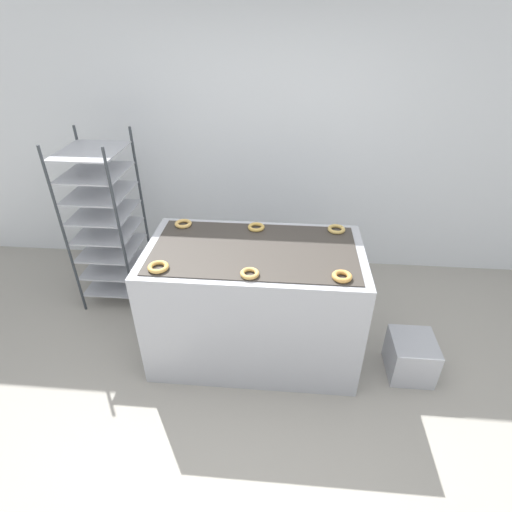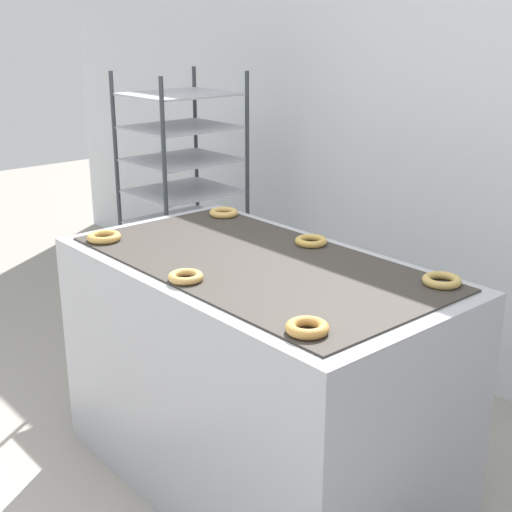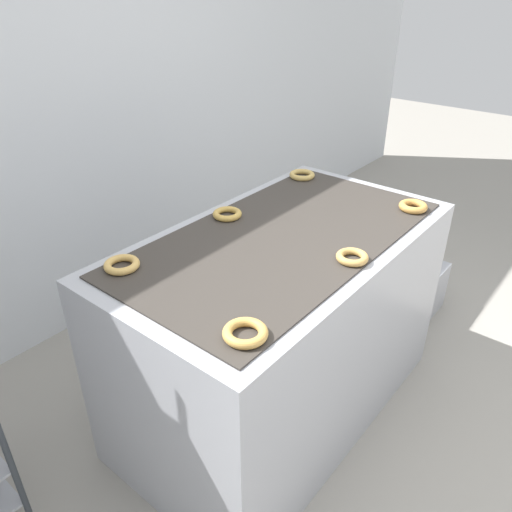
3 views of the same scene
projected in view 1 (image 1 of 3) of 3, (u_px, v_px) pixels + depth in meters
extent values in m
plane|color=#9E998E|center=(246.00, 418.00, 2.83)|extent=(14.00, 14.00, 0.00)
cube|color=silver|center=(267.00, 136.00, 3.86)|extent=(8.00, 0.05, 2.80)
cube|color=#A8AAB2|center=(254.00, 303.00, 3.15)|extent=(1.60, 0.89, 0.97)
cube|color=#38332D|center=(254.00, 250.00, 2.89)|extent=(1.47, 0.78, 0.01)
cube|color=#262628|center=(314.00, 321.00, 2.67)|extent=(0.12, 0.07, 0.10)
cylinder|color=#33383D|center=(65.00, 237.00, 3.41)|extent=(0.02, 0.02, 1.59)
cylinder|color=#33383D|center=(122.00, 240.00, 3.37)|extent=(0.02, 0.02, 1.59)
cylinder|color=#33383D|center=(93.00, 208.00, 3.89)|extent=(0.02, 0.02, 1.59)
cylinder|color=#33383D|center=(143.00, 210.00, 3.85)|extent=(0.02, 0.02, 1.59)
cube|color=#A8AAB2|center=(119.00, 279.00, 3.97)|extent=(0.50, 0.57, 0.01)
cube|color=#A8AAB2|center=(116.00, 264.00, 3.87)|extent=(0.50, 0.57, 0.01)
cube|color=#A8AAB2|center=(112.00, 248.00, 3.77)|extent=(0.50, 0.57, 0.01)
cube|color=#A8AAB2|center=(108.00, 230.00, 3.67)|extent=(0.50, 0.57, 0.01)
cube|color=#A8AAB2|center=(104.00, 212.00, 3.57)|extent=(0.50, 0.57, 0.01)
cube|color=#A8AAB2|center=(100.00, 193.00, 3.47)|extent=(0.50, 0.57, 0.01)
cube|color=#A8AAB2|center=(95.00, 172.00, 3.37)|extent=(0.50, 0.57, 0.01)
cube|color=#A8AAB2|center=(90.00, 151.00, 3.28)|extent=(0.50, 0.57, 0.01)
cube|color=#A8AAB2|center=(411.00, 356.00, 3.11)|extent=(0.33, 0.36, 0.32)
torus|color=tan|center=(158.00, 267.00, 2.66)|extent=(0.14, 0.14, 0.03)
torus|color=tan|center=(249.00, 273.00, 2.60)|extent=(0.13, 0.13, 0.03)
torus|color=gold|center=(342.00, 276.00, 2.57)|extent=(0.13, 0.13, 0.03)
torus|color=tan|center=(183.00, 224.00, 3.18)|extent=(0.13, 0.13, 0.03)
torus|color=gold|center=(256.00, 227.00, 3.14)|extent=(0.13, 0.13, 0.03)
torus|color=tan|center=(336.00, 229.00, 3.11)|extent=(0.14, 0.14, 0.03)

